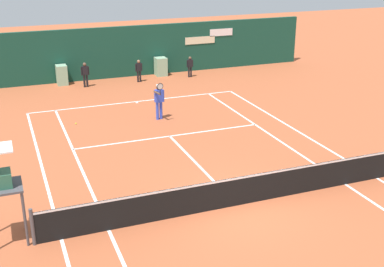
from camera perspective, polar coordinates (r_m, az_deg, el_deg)
name	(u,v)px	position (r m, az deg, el deg)	size (l,w,h in m)	color
ground_plane	(229,197)	(16.25, 4.21, -7.12)	(80.00, 80.00, 0.01)	#B25633
tennis_net	(238,190)	(15.56, 5.17, -6.37)	(12.10, 0.10, 1.07)	#4C4C51
sponsor_back_wall	(111,54)	(30.63, -9.03, 8.84)	(25.00, 1.02, 3.01)	#144233
umpire_chair	(1,182)	(14.10, -20.64, -5.13)	(1.00, 1.00, 2.70)	#47474C
player_on_baseline	(159,99)	(22.97, -3.71, 3.93)	(0.54, 0.76, 1.86)	blue
ball_kid_centre_post	(85,73)	(28.97, -11.90, 6.65)	(0.46, 0.20, 1.38)	black
ball_kid_left_post	(190,65)	(30.57, -0.23, 7.66)	(0.42, 0.17, 1.24)	black
ball_kid_right_post	(139,69)	(29.61, -5.98, 7.18)	(0.43, 0.20, 1.29)	black
tennis_ball_mid_court	(76,124)	(23.14, -12.89, 1.10)	(0.07, 0.07, 0.07)	#CCE033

